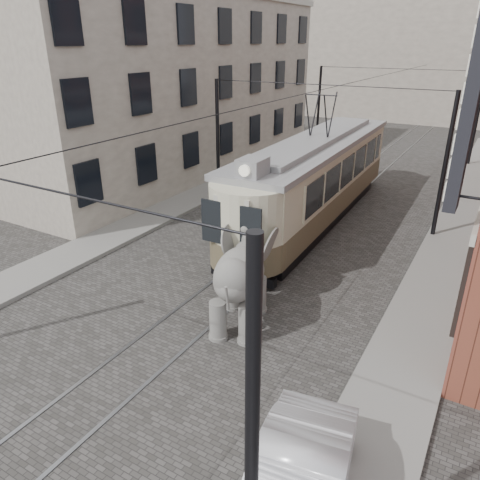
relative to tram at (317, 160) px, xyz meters
The scene contains 9 objects.
ground 6.12m from the tram, 90.24° to the right, with size 120.00×120.00×0.00m, color #43413E.
tram_rails 6.11m from the tram, 90.24° to the right, with size 1.54×80.00×0.02m, color slate, non-canonical shape.
sidewalk_right 8.53m from the tram, 42.23° to the right, with size 2.00×60.00×0.15m, color slate.
sidewalk_left 8.92m from the tram, 140.25° to the right, with size 2.00×60.00×0.15m, color slate.
stucco_building 12.13m from the tram, 157.46° to the left, with size 7.00×24.00×10.00m, color gray.
distant_block 34.83m from the tram, 90.04° to the left, with size 28.00×10.00×14.00m, color gray.
catenary 0.51m from the tram, 117.65° to the right, with size 11.00×30.20×6.00m, color black, non-canonical shape.
tram is the anchor object (origin of this frame).
elephant 9.39m from the tram, 81.69° to the right, with size 2.32×4.21×2.58m, color #5C5955, non-canonical shape.
Camera 1 is at (7.13, -13.60, 7.70)m, focal length 34.22 mm.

